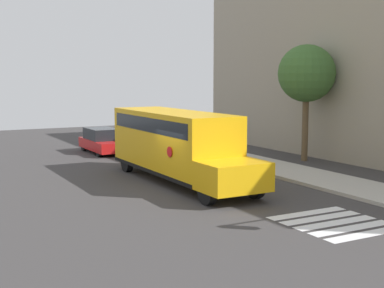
% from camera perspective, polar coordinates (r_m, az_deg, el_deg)
% --- Properties ---
extents(ground_plane, '(60.00, 60.00, 0.00)m').
position_cam_1_polar(ground_plane, '(22.50, -0.95, -4.93)').
color(ground_plane, '#3A3838').
extents(sidewalk_strip, '(44.00, 3.00, 0.15)m').
position_cam_1_polar(sidewalk_strip, '(26.08, 11.83, -3.24)').
color(sidewalk_strip, '#B2ADA3').
rests_on(sidewalk_strip, ground).
extents(crosswalk_stripes, '(3.30, 3.20, 0.01)m').
position_cam_1_polar(crosswalk_stripes, '(18.16, 15.07, -8.11)').
color(crosswalk_stripes, white).
rests_on(crosswalk_stripes, ground).
extents(school_bus, '(10.21, 2.57, 3.15)m').
position_cam_1_polar(school_bus, '(24.16, -1.71, 0.24)').
color(school_bus, '#EAA80F').
rests_on(school_bus, ground).
extents(parked_car, '(4.55, 1.76, 1.53)m').
position_cam_1_polar(parked_car, '(33.85, -9.53, 0.33)').
color(parked_car, red).
rests_on(parked_car, ground).
extents(tree_near_sidewalk, '(3.20, 3.20, 6.52)m').
position_cam_1_polar(tree_near_sidewalk, '(30.59, 12.11, 7.31)').
color(tree_near_sidewalk, brown).
rests_on(tree_near_sidewalk, ground).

